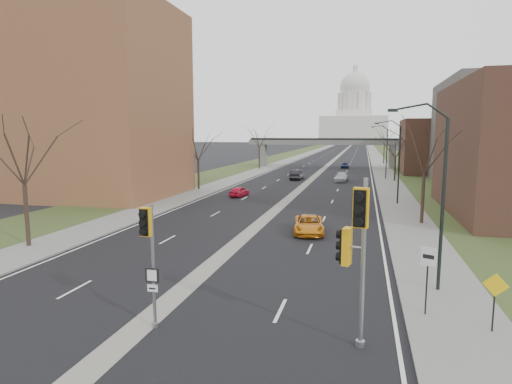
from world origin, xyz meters
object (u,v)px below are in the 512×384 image
at_px(signal_pole_median, 149,245).
at_px(car_right_mid, 341,177).
at_px(car_left_far, 297,175).
at_px(car_right_near, 309,224).
at_px(car_right_far, 345,165).
at_px(warning_sign, 495,294).
at_px(speed_limit_sign, 428,268).
at_px(car_left_near, 239,191).
at_px(signal_pole_right, 356,239).

height_order(signal_pole_median, car_right_mid, signal_pole_median).
bearing_deg(car_left_far, car_right_near, 101.16).
distance_m(car_right_near, car_right_far, 63.01).
distance_m(warning_sign, car_right_mid, 51.32).
xyz_separation_m(speed_limit_sign, warning_sign, (2.20, -1.03, -0.48)).
bearing_deg(car_left_near, warning_sign, 127.11).
xyz_separation_m(speed_limit_sign, car_right_mid, (-5.92, 49.64, -1.36)).
relative_size(car_left_far, car_right_far, 1.26).
xyz_separation_m(signal_pole_right, car_right_mid, (-3.11, 52.99, -3.21)).
bearing_deg(speed_limit_sign, signal_pole_right, -106.19).
bearing_deg(car_left_near, signal_pole_median, 106.93).
xyz_separation_m(speed_limit_sign, car_right_far, (-6.50, 76.67, -1.40)).
bearing_deg(car_right_near, speed_limit_sign, -72.55).
relative_size(signal_pole_median, warning_sign, 2.14).
relative_size(speed_limit_sign, car_right_near, 0.59).
bearing_deg(car_right_mid, car_left_near, -117.52).
distance_m(car_left_near, car_left_far, 20.71).
xyz_separation_m(warning_sign, car_left_near, (-19.07, 31.61, -0.96)).
relative_size(signal_pole_right, warning_sign, 2.66).
height_order(warning_sign, car_right_mid, warning_sign).
xyz_separation_m(signal_pole_right, car_right_near, (-3.66, 17.01, -3.24)).
bearing_deg(signal_pole_right, warning_sign, 38.23).
distance_m(car_right_mid, car_right_far, 27.04).
xyz_separation_m(car_right_mid, car_right_far, (-0.58, 27.03, -0.04)).
distance_m(car_left_near, car_right_far, 47.24).
height_order(speed_limit_sign, car_right_far, speed_limit_sign).
bearing_deg(speed_limit_sign, car_right_far, 118.62).
xyz_separation_m(signal_pole_right, speed_limit_sign, (2.81, 3.35, -1.85)).
xyz_separation_m(car_left_near, car_right_far, (10.37, 46.09, 0.04)).
relative_size(signal_pole_right, car_left_far, 1.24).
relative_size(car_left_near, car_left_far, 0.74).
relative_size(signal_pole_median, car_right_near, 1.02).
height_order(signal_pole_median, car_left_far, signal_pole_median).
relative_size(signal_pole_median, car_right_mid, 1.01).
bearing_deg(car_right_far, signal_pole_median, -88.45).
height_order(warning_sign, car_left_near, warning_sign).
bearing_deg(car_right_mid, car_left_far, 172.01).
bearing_deg(signal_pole_median, car_left_near, 100.80).
distance_m(car_left_near, car_right_near, 19.86).
distance_m(signal_pole_right, car_right_mid, 53.17).
distance_m(signal_pole_right, car_right_near, 17.70).
height_order(car_right_mid, car_right_far, car_right_mid).
distance_m(signal_pole_right, car_left_near, 36.87).
height_order(signal_pole_median, car_left_near, signal_pole_median).
relative_size(car_left_near, car_right_far, 0.94).
relative_size(speed_limit_sign, car_left_near, 0.78).
xyz_separation_m(signal_pole_median, car_right_far, (3.73, 80.51, -2.70)).
distance_m(signal_pole_median, speed_limit_sign, 11.00).
xyz_separation_m(signal_pole_median, car_right_mid, (4.31, 53.48, -2.66)).
height_order(car_left_near, car_right_near, car_right_near).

